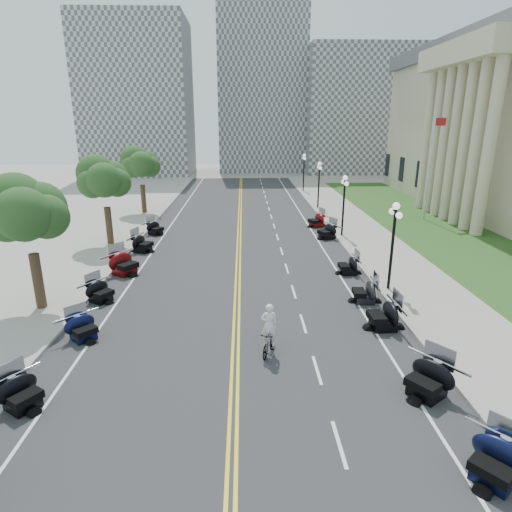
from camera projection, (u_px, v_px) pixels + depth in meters
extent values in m
plane|color=gray|center=(236.00, 324.00, 20.36)|extent=(160.00, 160.00, 0.00)
cube|color=#333335|center=(238.00, 260.00, 29.89)|extent=(16.00, 90.00, 0.01)
cube|color=yellow|center=(237.00, 260.00, 29.88)|extent=(0.12, 90.00, 0.00)
cube|color=yellow|center=(240.00, 259.00, 29.89)|extent=(0.12, 90.00, 0.00)
cube|color=white|center=(329.00, 259.00, 30.06)|extent=(0.12, 90.00, 0.00)
cube|color=white|center=(146.00, 260.00, 29.70)|extent=(0.12, 90.00, 0.00)
cube|color=white|center=(339.00, 444.00, 12.82)|extent=(0.12, 2.00, 0.00)
cube|color=white|center=(317.00, 370.00, 16.63)|extent=(0.12, 2.00, 0.00)
cube|color=white|center=(303.00, 323.00, 20.44)|extent=(0.12, 2.00, 0.00)
cube|color=white|center=(294.00, 292.00, 24.25)|extent=(0.12, 2.00, 0.00)
cube|color=white|center=(287.00, 268.00, 28.07)|extent=(0.12, 2.00, 0.00)
cube|color=white|center=(282.00, 251.00, 31.88)|extent=(0.12, 2.00, 0.00)
cube|color=white|center=(277.00, 237.00, 35.69)|extent=(0.12, 2.00, 0.00)
cube|color=white|center=(274.00, 226.00, 39.51)|extent=(0.12, 2.00, 0.00)
cube|color=white|center=(271.00, 217.00, 43.32)|extent=(0.12, 2.00, 0.00)
cube|color=white|center=(269.00, 209.00, 47.13)|extent=(0.12, 2.00, 0.00)
cube|color=white|center=(267.00, 202.00, 50.94)|extent=(0.12, 2.00, 0.00)
cube|color=white|center=(265.00, 197.00, 54.76)|extent=(0.12, 2.00, 0.00)
cube|color=white|center=(264.00, 192.00, 58.57)|extent=(0.12, 2.00, 0.00)
cube|color=white|center=(263.00, 188.00, 62.38)|extent=(0.12, 2.00, 0.00)
cube|color=white|center=(261.00, 184.00, 66.20)|extent=(0.12, 2.00, 0.00)
cube|color=white|center=(260.00, 180.00, 70.01)|extent=(0.12, 2.00, 0.00)
cube|color=#9E9991|center=(387.00, 257.00, 30.16)|extent=(5.00, 90.00, 0.15)
cube|color=#9E9991|center=(87.00, 260.00, 29.57)|extent=(5.00, 90.00, 0.15)
cube|color=#356023|center=(436.00, 230.00, 37.99)|extent=(9.00, 60.00, 0.10)
cube|color=gray|center=(138.00, 99.00, 75.04)|extent=(18.00, 14.00, 26.00)
cube|color=gray|center=(262.00, 89.00, 80.77)|extent=(16.00, 12.00, 30.00)
cube|color=gray|center=(359.00, 111.00, 79.62)|extent=(20.00, 14.00, 22.00)
imported|color=#A51414|center=(269.00, 342.00, 17.67)|extent=(1.02, 1.81, 1.05)
imported|color=silver|center=(269.00, 310.00, 17.23)|extent=(0.69, 0.45, 1.89)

